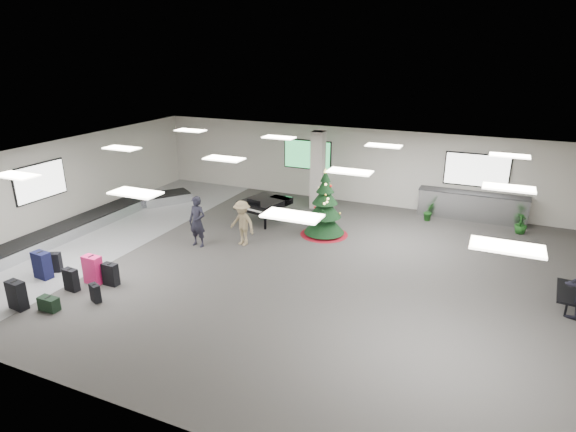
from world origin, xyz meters
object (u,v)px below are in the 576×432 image
at_px(grand_piano, 263,203).
at_px(bench, 573,289).
at_px(traveler_a, 197,222).
at_px(baggage_carousel, 90,223).
at_px(service_counter, 472,206).
at_px(pink_suitcase, 93,270).
at_px(christmas_tree, 325,212).
at_px(potted_plant_right, 521,223).
at_px(traveler_b, 242,223).
at_px(potted_plant_left, 429,212).

bearing_deg(grand_piano, bench, -1.70).
height_order(bench, traveler_a, traveler_a).
distance_m(baggage_carousel, bench, 15.72).
distance_m(baggage_carousel, service_counter, 14.50).
xyz_separation_m(service_counter, pink_suitcase, (-9.41, -10.03, -0.14)).
height_order(christmas_tree, traveler_a, christmas_tree).
xyz_separation_m(grand_piano, potted_plant_right, (9.03, 2.64, -0.35)).
bearing_deg(traveler_a, traveler_b, 31.37).
xyz_separation_m(grand_piano, traveler_b, (0.37, -2.33, 0.04)).
height_order(pink_suitcase, traveler_b, traveler_b).
bearing_deg(traveler_b, grand_piano, 112.98).
bearing_deg(grand_piano, baggage_carousel, -137.45).
xyz_separation_m(grand_piano, bench, (10.14, -2.57, -0.21)).
relative_size(grand_piano, potted_plant_right, 2.70).
bearing_deg(potted_plant_left, pink_suitcase, -130.70).
xyz_separation_m(service_counter, potted_plant_right, (1.76, -0.87, -0.17)).
distance_m(grand_piano, traveler_a, 3.17).
bearing_deg(traveler_a, baggage_carousel, -173.85).
distance_m(christmas_tree, traveler_b, 2.99).
distance_m(traveler_a, traveler_b, 1.49).
bearing_deg(potted_plant_left, service_counter, 28.68).
bearing_deg(potted_plant_right, potted_plant_left, 178.97).
distance_m(christmas_tree, grand_piano, 2.61).
bearing_deg(traveler_b, pink_suitcase, -106.90).
bearing_deg(potted_plant_right, baggage_carousel, -158.12).
relative_size(pink_suitcase, traveler_a, 0.49).
distance_m(bench, potted_plant_right, 5.33).
xyz_separation_m(bench, potted_plant_right, (-1.11, 5.21, -0.14)).
bearing_deg(grand_piano, pink_suitcase, -95.69).
relative_size(pink_suitcase, potted_plant_right, 1.11).
bearing_deg(christmas_tree, potted_plant_right, 24.70).
distance_m(grand_piano, bench, 10.46).
bearing_deg(potted_plant_left, baggage_carousel, -152.46).
bearing_deg(traveler_b, christmas_tree, 56.08).
bearing_deg(baggage_carousel, traveler_a, 2.52).
bearing_deg(grand_piano, traveler_a, -94.98).
xyz_separation_m(baggage_carousel, pink_suitcase, (3.43, -3.30, 0.20)).
xyz_separation_m(bench, traveler_b, (-9.77, 0.24, 0.25)).
distance_m(grand_piano, traveler_b, 2.35).
bearing_deg(christmas_tree, bench, -16.55).
xyz_separation_m(service_counter, traveler_a, (-8.22, -6.53, 0.32)).
xyz_separation_m(christmas_tree, potted_plant_left, (3.20, 3.02, -0.47)).
bearing_deg(potted_plant_left, bench, -50.42).
relative_size(baggage_carousel, service_counter, 2.40).
xyz_separation_m(baggage_carousel, grand_piano, (5.57, 3.22, 0.52)).
distance_m(christmas_tree, potted_plant_right, 7.10).
relative_size(service_counter, bench, 2.69).
height_order(christmas_tree, potted_plant_right, christmas_tree).
height_order(grand_piano, potted_plant_right, grand_piano).
xyz_separation_m(traveler_a, potted_plant_right, (9.98, 5.66, -0.48)).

